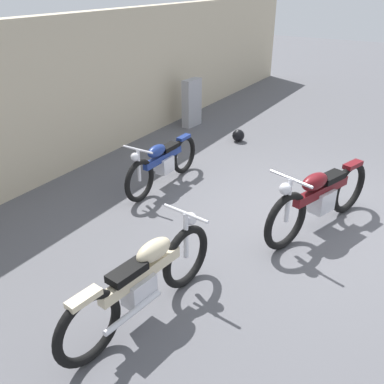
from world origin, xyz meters
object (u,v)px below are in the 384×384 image
object	(u,v)px
stone_marker	(192,103)
motorcycle_maroon	(319,198)
motorcycle_blue	(162,163)
helmet	(238,136)
motorcycle_cream	(144,281)

from	to	relation	value
stone_marker	motorcycle_maroon	xyz separation A→B (m)	(-3.00, -3.84, -0.06)
motorcycle_blue	helmet	bearing A→B (deg)	177.22
helmet	motorcycle_blue	size ratio (longest dim) A/B	0.13
motorcycle_maroon	motorcycle_blue	size ratio (longest dim) A/B	1.11
stone_marker	helmet	xyz separation A→B (m)	(-0.40, -1.40, -0.41)
stone_marker	helmet	size ratio (longest dim) A/B	4.19
stone_marker	motorcycle_cream	size ratio (longest dim) A/B	0.52
stone_marker	motorcycle_blue	xyz separation A→B (m)	(-2.99, -1.25, -0.12)
motorcycle_cream	motorcycle_blue	distance (m)	3.06
motorcycle_maroon	motorcycle_blue	distance (m)	2.59
helmet	motorcycle_cream	bearing A→B (deg)	-164.52
helmet	motorcycle_blue	world-z (taller)	motorcycle_blue
stone_marker	motorcycle_maroon	distance (m)	4.88
helmet	motorcycle_maroon	bearing A→B (deg)	-136.88
motorcycle_cream	motorcycle_maroon	bearing A→B (deg)	-13.65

